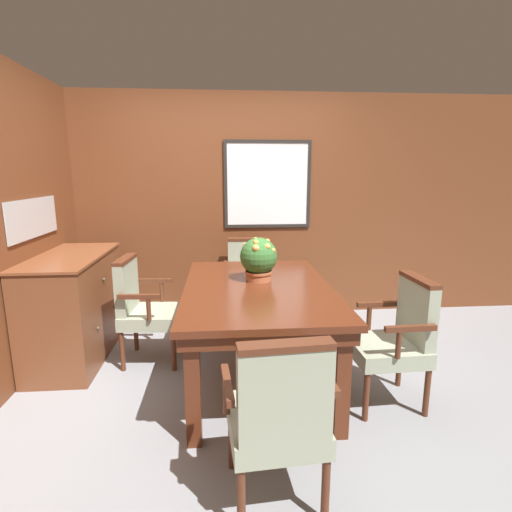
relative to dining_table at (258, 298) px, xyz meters
name	(u,v)px	position (x,y,z in m)	size (l,w,h in m)	color
ground_plane	(237,385)	(-0.17, -0.10, -0.67)	(14.00, 14.00, 0.00)	gray
wall_back	(231,208)	(-0.17, 1.53, 0.56)	(7.20, 0.08, 2.45)	brown
dining_table	(258,298)	(0.00, 0.00, 0.00)	(1.11, 1.71, 0.77)	#562614
chair_head_far	(248,278)	(0.00, 1.21, -0.17)	(0.51, 0.49, 0.92)	#562B19
chair_left_far	(143,305)	(-0.95, 0.40, -0.17)	(0.52, 0.53, 0.92)	#562B19
chair_head_near	(278,414)	(-0.01, -1.24, -0.17)	(0.53, 0.52, 0.92)	#562B19
chair_right_near	(397,336)	(0.94, -0.40, -0.17)	(0.50, 0.52, 0.92)	#562B19
potted_plant	(259,259)	(0.02, 0.15, 0.27)	(0.29, 0.29, 0.34)	#B2603D
sideboard_cabinet	(74,307)	(-1.56, 0.52, -0.21)	(0.55, 1.19, 0.92)	brown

